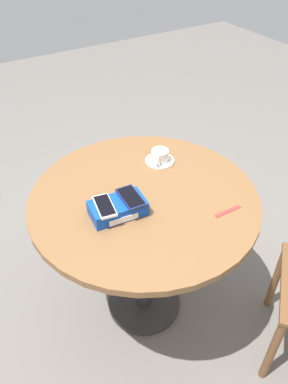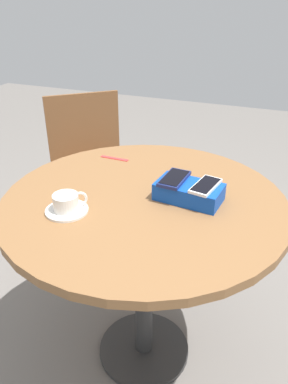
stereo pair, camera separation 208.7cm
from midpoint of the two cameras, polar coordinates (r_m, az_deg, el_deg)
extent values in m
plane|color=slate|center=(1.66, 20.00, -39.35)|extent=(8.00, 8.00, 0.00)
cylinder|color=#2D2D2D|center=(1.65, 20.10, -39.27)|extent=(0.38, 0.38, 0.02)
cylinder|color=#2D2D2D|center=(1.30, 24.44, -35.61)|extent=(0.07, 0.07, 0.72)
cylinder|color=brown|center=(0.97, 31.06, -28.97)|extent=(0.96, 0.96, 0.03)
cube|color=#0F42AD|center=(0.87, 28.65, -35.77)|extent=(0.23, 0.14, 0.06)
cube|color=white|center=(0.88, 32.01, -38.73)|extent=(0.12, 0.02, 0.03)
cube|color=silver|center=(0.81, 26.80, -37.72)|extent=(0.09, 0.14, 0.01)
cube|color=black|center=(0.81, 26.94, -37.62)|extent=(0.08, 0.13, 0.00)
cube|color=navy|center=(0.86, 32.37, -32.76)|extent=(0.08, 0.14, 0.01)
cube|color=black|center=(0.85, 32.55, -32.60)|extent=(0.07, 0.13, 0.00)
cylinder|color=silver|center=(1.09, 29.39, -15.89)|extent=(0.14, 0.14, 0.01)
cylinder|color=silver|center=(1.06, 29.91, -14.93)|extent=(0.08, 0.08, 0.05)
cylinder|color=olive|center=(1.05, 30.27, -14.26)|extent=(0.07, 0.07, 0.00)
torus|color=silver|center=(1.04, 30.39, -16.84)|extent=(0.04, 0.04, 0.05)
cube|color=red|center=(1.13, 50.19, -27.39)|extent=(0.12, 0.02, 0.00)
cylinder|color=brown|center=(1.77, 46.23, -29.86)|extent=(0.04, 0.04, 0.44)
cylinder|color=brown|center=(1.68, 52.18, -41.94)|extent=(0.04, 0.04, 0.44)
camera|label=1|loc=(1.04, 152.33, -25.16)|focal=35.00mm
camera|label=2|loc=(1.04, -27.67, 25.16)|focal=35.00mm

